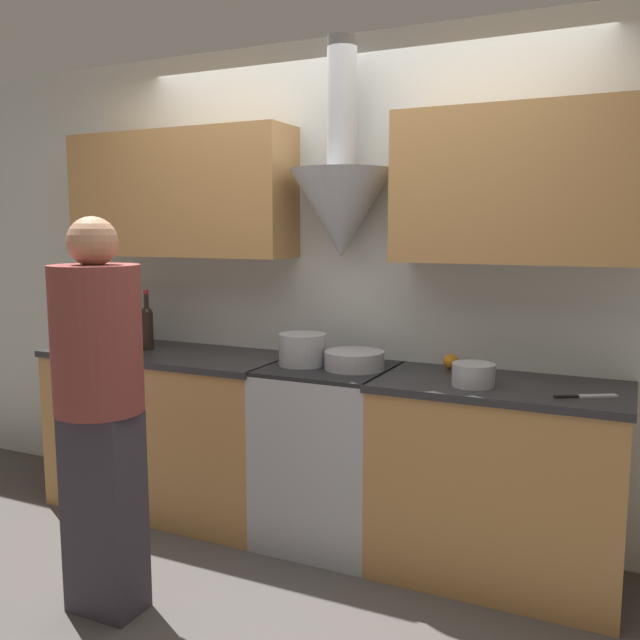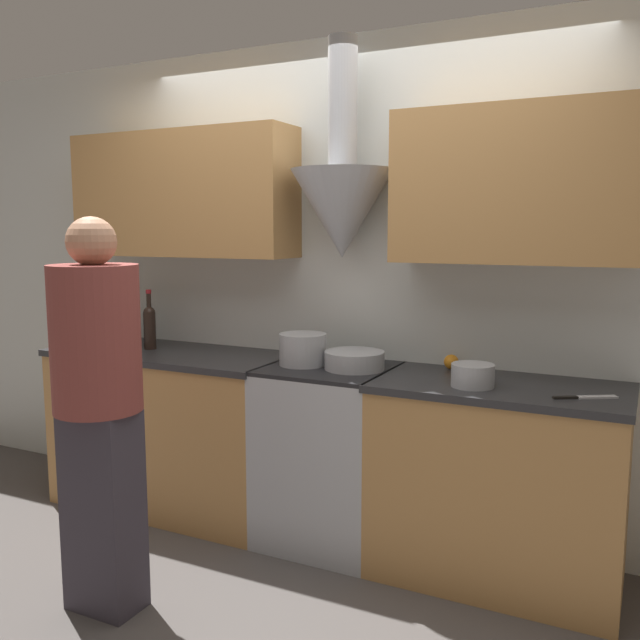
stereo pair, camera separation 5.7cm
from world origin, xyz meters
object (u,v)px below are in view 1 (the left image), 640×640
Objects in this scene: wine_bottle_4 at (131,328)px; wine_bottle_0 at (83,321)px; orange_fruit at (451,361)px; stock_pot at (302,349)px; mixing_bowl at (354,360)px; saucepan at (473,375)px; wine_bottle_5 at (147,325)px; person_foreground_left at (100,401)px; stove_range at (328,453)px; wine_bottle_2 at (109,323)px; wine_bottle_1 at (94,323)px; wine_bottle_3 at (120,326)px.

wine_bottle_0 is at bearing 178.23° from wine_bottle_4.
stock_pot is at bearing -161.64° from orange_fruit.
saucepan reaches higher than mixing_bowl.
wine_bottle_5 is 1.73m from orange_fruit.
stock_pot is at bearing 66.11° from person_foreground_left.
mixing_bowl is 1.57× the size of saucepan.
person_foreground_left is at bearing -60.14° from wine_bottle_5.
orange_fruit is at bearing 20.90° from stove_range.
saucepan is at bearing -10.35° from mixing_bowl.
saucepan is (0.76, -0.11, 0.51)m from stove_range.
wine_bottle_5 reaches higher than wine_bottle_2.
wine_bottle_0 is 1.48m from stock_pot.
wine_bottle_1 reaches higher than wine_bottle_2.
wine_bottle_0 is 0.47m from wine_bottle_5.
wine_bottle_2 is 0.20× the size of person_foreground_left.
wine_bottle_2 is 1.37× the size of stock_pot.
wine_bottle_1 is 4.60× the size of orange_fruit.
saucepan is (2.09, -0.10, -0.08)m from wine_bottle_3.
wine_bottle_3 is at bearing -179.54° from mixing_bowl.
wine_bottle_4 is at bearing -7.96° from wine_bottle_2.
wine_bottle_2 is 1.12× the size of mixing_bowl.
wine_bottle_0 is at bearing -179.37° from stove_range.
wine_bottle_2 is (-1.43, -0.00, 0.59)m from stove_range.
wine_bottle_5 is at bearing -0.36° from wine_bottle_2.
stove_range is at bearing 60.11° from person_foreground_left.
wine_bottle_5 is 1.43× the size of stock_pot.
wine_bottle_5 is at bearing 1.04° from wine_bottle_1.
wine_bottle_3 is 1.26m from person_foreground_left.
stock_pot is at bearing -0.35° from wine_bottle_3.
wine_bottle_3 is 2.10m from saucepan.
mixing_bowl is at bearing 0.46° from wine_bottle_3.
person_foreground_left reaches higher than orange_fruit.
wine_bottle_1 is at bearing 177.52° from saucepan.
orange_fruit is (2.19, 0.23, -0.10)m from wine_bottle_0.
wine_bottle_4 is 0.18× the size of person_foreground_left.
person_foreground_left is at bearing -119.89° from stove_range.
wine_bottle_0 is 1.03× the size of wine_bottle_3.
person_foreground_left is (0.57, -0.99, -0.15)m from wine_bottle_5.
orange_fruit is (1.81, 0.25, -0.09)m from wine_bottle_4.
wine_bottle_2 reaches higher than wine_bottle_3.
mixing_bowl is (0.14, 0.00, 0.50)m from stove_range.
stock_pot is at bearing -0.00° from wine_bottle_0.
wine_bottle_1 is at bearing 3.93° from wine_bottle_0.
stock_pot is 0.90m from saucepan.
wine_bottle_0 is (-1.62, -0.02, 0.59)m from stove_range.
wine_bottle_5 is at bearing 179.27° from stock_pot.
orange_fruit is (1.91, 0.23, -0.09)m from wine_bottle_3.
wine_bottle_4 is (0.29, -0.02, -0.01)m from wine_bottle_1.
wine_bottle_1 is 2.29m from saucepan.
stove_range is 1.29m from wine_bottle_5.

